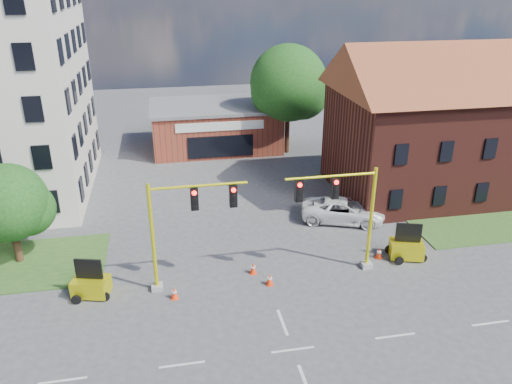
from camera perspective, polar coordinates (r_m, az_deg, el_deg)
ground at (r=23.84m, az=4.23°, el=-17.53°), size 120.00×120.00×0.00m
brick_shop at (r=49.42m, az=-4.67°, el=7.59°), size 12.40×8.40×4.30m
townhouse_row at (r=41.63m, az=23.34°, el=8.10°), size 21.00×11.00×11.50m
tree_large at (r=46.87m, az=4.12°, el=12.01°), size 7.39×7.04×10.16m
tree_nw_front at (r=31.56m, az=-26.03°, el=-1.30°), size 4.72×4.50×6.09m
signal_mast_west at (r=26.08m, az=-8.25°, el=-3.45°), size 5.30×0.60×6.20m
signal_mast_east at (r=27.71m, az=10.02°, el=-1.89°), size 5.30×0.60×6.20m
trailer_west at (r=28.13m, az=-18.34°, el=-10.02°), size 2.10×1.67×2.10m
trailer_east at (r=31.33m, az=16.82°, el=-6.11°), size 2.21×1.78×2.19m
cone_a at (r=27.03m, az=-9.33°, el=-11.32°), size 0.40×0.40×0.70m
cone_b at (r=28.69m, az=-0.34°, el=-8.71°), size 0.40×0.40×0.70m
cone_c at (r=27.75m, az=1.57°, el=-9.96°), size 0.40×0.40×0.70m
cone_d at (r=31.04m, az=13.87°, el=-6.79°), size 0.40×0.40×0.70m
pickup_white at (r=34.86m, az=9.91°, el=-2.08°), size 6.23×4.38×1.58m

